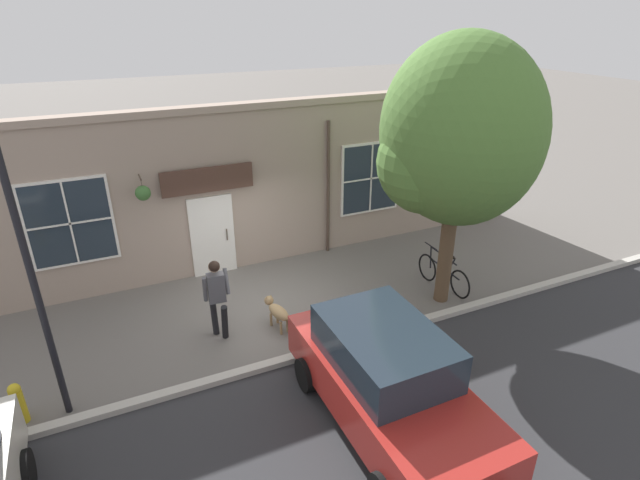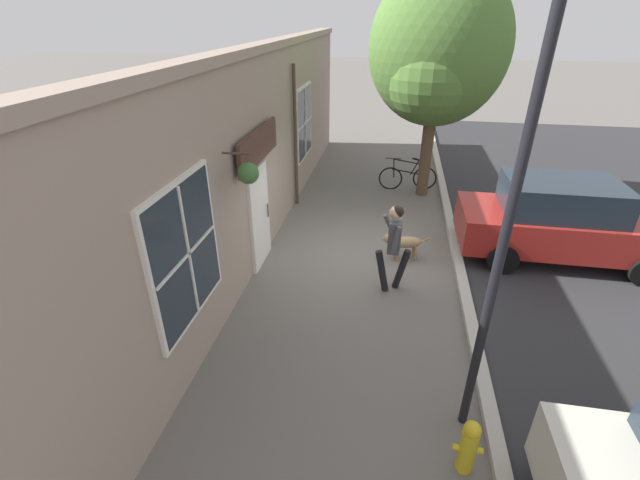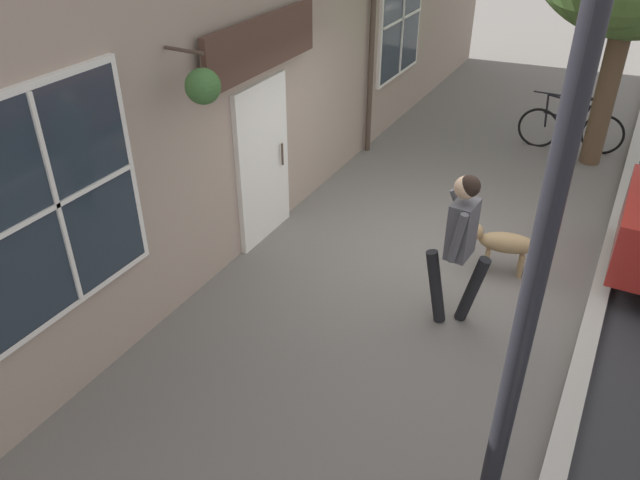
{
  "view_description": "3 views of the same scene",
  "coord_description": "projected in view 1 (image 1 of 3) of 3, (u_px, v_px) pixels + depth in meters",
  "views": [
    {
      "loc": [
        9.33,
        -2.87,
        6.27
      ],
      "look_at": [
        -0.38,
        1.61,
        1.27
      ],
      "focal_mm": 28.0,
      "sensor_mm": 36.0,
      "label": 1
    },
    {
      "loc": [
        0.45,
        -8.18,
        4.8
      ],
      "look_at": [
        -0.67,
        -1.86,
        1.35
      ],
      "focal_mm": 24.0,
      "sensor_mm": 36.0,
      "label": 2
    },
    {
      "loc": [
        1.86,
        -6.57,
        4.4
      ],
      "look_at": [
        -0.64,
        -1.86,
        1.07
      ],
      "focal_mm": 35.0,
      "sensor_mm": 36.0,
      "label": 3
    }
  ],
  "objects": [
    {
      "name": "ground_plane",
      "position": [
        263.0,
        309.0,
        11.42
      ],
      "size": [
        90.0,
        90.0,
        0.0
      ],
      "primitive_type": "plane",
      "color": "#66605B"
    },
    {
      "name": "storefront_facade",
      "position": [
        228.0,
        190.0,
        12.44
      ],
      "size": [
        0.95,
        18.0,
        4.23
      ],
      "color": "gray",
      "rests_on": "ground_plane"
    },
    {
      "name": "pedestrian_walking",
      "position": [
        217.0,
        291.0,
        10.05
      ],
      "size": [
        0.67,
        0.57,
        1.77
      ],
      "color": "black",
      "rests_on": "ground_plane"
    },
    {
      "name": "dog_on_leash",
      "position": [
        277.0,
        311.0,
        10.6
      ],
      "size": [
        1.06,
        0.41,
        0.64
      ],
      "color": "#997A51",
      "rests_on": "ground_plane"
    },
    {
      "name": "street_tree_by_curb",
      "position": [
        454.0,
        138.0,
        10.17
      ],
      "size": [
        3.55,
        3.27,
        5.92
      ],
      "color": "brown",
      "rests_on": "ground_plane"
    },
    {
      "name": "leaning_bicycle",
      "position": [
        443.0,
        274.0,
        12.14
      ],
      "size": [
        1.72,
        0.25,
        1.01
      ],
      "color": "black",
      "rests_on": "ground_plane"
    },
    {
      "name": "parked_car_mid_block",
      "position": [
        387.0,
        379.0,
        7.96
      ],
      "size": [
        4.31,
        1.95,
        1.75
      ],
      "color": "maroon",
      "rests_on": "ground_plane"
    },
    {
      "name": "street_lamp",
      "position": [
        18.0,
        226.0,
        7.07
      ],
      "size": [
        0.32,
        0.32,
        5.37
      ],
      "color": "black",
      "rests_on": "ground_plane"
    },
    {
      "name": "fire_hydrant",
      "position": [
        18.0,
        403.0,
        8.16
      ],
      "size": [
        0.34,
        0.2,
        0.77
      ],
      "color": "gold",
      "rests_on": "ground_plane"
    }
  ]
}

